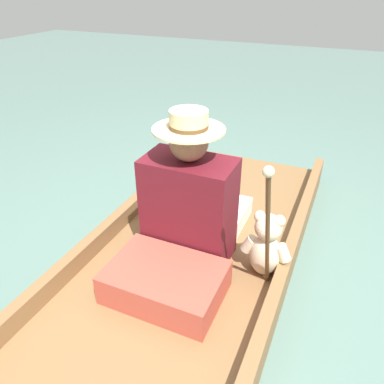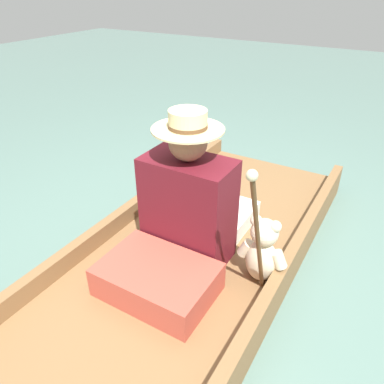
% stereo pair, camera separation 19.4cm
% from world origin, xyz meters
% --- Properties ---
extents(ground_plane, '(16.00, 16.00, 0.00)m').
position_xyz_m(ground_plane, '(0.00, 0.00, 0.00)').
color(ground_plane, slate).
extents(punt_boat, '(1.08, 2.66, 0.23)m').
position_xyz_m(punt_boat, '(0.00, 0.00, 0.07)').
color(punt_boat, brown).
rests_on(punt_boat, ground_plane).
extents(seat_cushion, '(0.54, 0.38, 0.16)m').
position_xyz_m(seat_cushion, '(0.01, -0.33, 0.20)').
color(seat_cushion, '#B24738').
rests_on(seat_cushion, punt_boat).
extents(seated_person, '(0.46, 0.71, 0.82)m').
position_xyz_m(seated_person, '(-0.01, 0.06, 0.41)').
color(seated_person, white).
rests_on(seated_person, punt_boat).
extents(teddy_bear, '(0.26, 0.15, 0.37)m').
position_xyz_m(teddy_bear, '(0.41, 0.01, 0.30)').
color(teddy_bear, beige).
rests_on(teddy_bear, punt_boat).
extents(wine_glass, '(0.09, 0.09, 0.22)m').
position_xyz_m(wine_glass, '(-0.40, 0.35, 0.25)').
color(wine_glass, silver).
rests_on(wine_glass, punt_boat).
extents(walking_cane, '(0.04, 0.32, 0.78)m').
position_xyz_m(walking_cane, '(0.44, -0.21, 0.58)').
color(walking_cane, brown).
rests_on(walking_cane, punt_boat).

